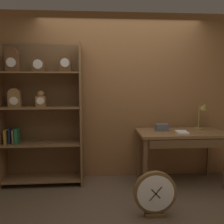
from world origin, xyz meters
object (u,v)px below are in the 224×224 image
object	(u,v)px
desk_lamp	(203,112)
open_repair_manual	(182,132)
workbench	(181,138)
bookshelf	(39,113)
toolbox_small	(162,127)
round_clock_large	(155,194)

from	to	relation	value
desk_lamp	open_repair_manual	world-z (taller)	desk_lamp
workbench	open_repair_manual	xyz separation A→B (m)	(-0.02, -0.09, 0.11)
bookshelf	workbench	world-z (taller)	bookshelf
workbench	toolbox_small	size ratio (longest dim) A/B	6.96
workbench	open_repair_manual	bearing A→B (deg)	-102.81
round_clock_large	toolbox_small	bearing A→B (deg)	71.03
workbench	open_repair_manual	world-z (taller)	open_repair_manual
desk_lamp	bookshelf	bearing A→B (deg)	178.80
bookshelf	open_repair_manual	size ratio (longest dim) A/B	9.52
desk_lamp	round_clock_large	bearing A→B (deg)	-134.08
bookshelf	toolbox_small	xyz separation A→B (m)	(1.84, -0.10, -0.23)
desk_lamp	round_clock_large	distance (m)	1.64
bookshelf	desk_lamp	size ratio (longest dim) A/B	4.84
toolbox_small	open_repair_manual	bearing A→B (deg)	-37.04
open_repair_manual	workbench	bearing A→B (deg)	80.93
round_clock_large	bookshelf	bearing A→B (deg)	144.40
open_repair_manual	round_clock_large	distance (m)	1.12
desk_lamp	toolbox_small	size ratio (longest dim) A/B	2.35
bookshelf	desk_lamp	bearing A→B (deg)	-1.20
open_repair_manual	round_clock_large	size ratio (longest dim) A/B	0.41
open_repair_manual	round_clock_large	xyz separation A→B (m)	(-0.59, -0.79, -0.54)
open_repair_manual	bookshelf	bearing A→B (deg)	175.96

